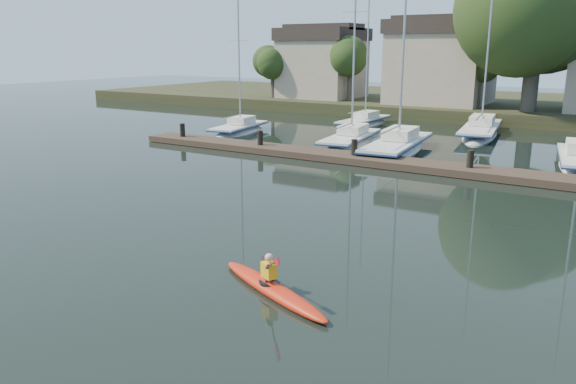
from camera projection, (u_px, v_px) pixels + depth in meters
The scene contains 9 objects.
ground at pixel (241, 252), 16.56m from camera, with size 160.00×160.00×0.00m, color black.
kayak at pixel (272, 286), 13.76m from camera, with size 4.21×2.22×1.38m.
dock at pixel (408, 164), 28.01m from camera, with size 34.00×2.00×1.80m.
sailboat_0 at pixel (239, 135), 39.83m from camera, with size 3.04×7.20×11.07m.
sailboat_1 at pixel (350, 147), 34.97m from camera, with size 3.16×8.56×13.67m.
sailboat_2 at pixel (397, 155), 32.47m from camera, with size 3.28×10.10×16.42m.
sailboat_5 at pixel (364, 127), 43.62m from camera, with size 1.98×7.95×13.12m.
sailboat_6 at pixel (480, 138), 38.78m from camera, with size 3.72×10.92×17.03m.
shore at pixel (536, 79), 48.03m from camera, with size 90.00×25.25×12.75m.
Camera 1 is at (9.43, -12.50, 5.85)m, focal length 35.00 mm.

